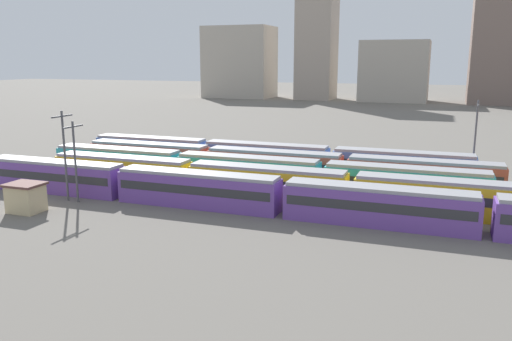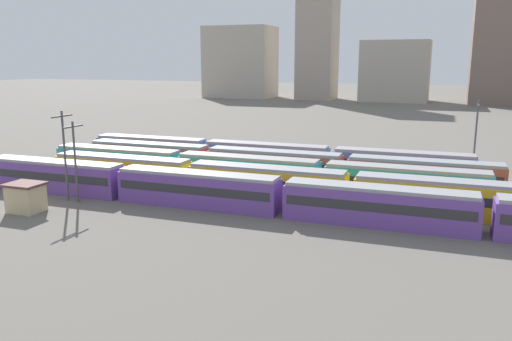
{
  "view_description": "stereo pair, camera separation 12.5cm",
  "coord_description": "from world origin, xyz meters",
  "px_view_note": "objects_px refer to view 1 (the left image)",
  "views": [
    {
      "loc": [
        35.78,
        -48.14,
        15.28
      ],
      "look_at": [
        14.53,
        10.4,
        2.04
      ],
      "focal_mm": 36.33,
      "sensor_mm": 36.0,
      "label": 1
    },
    {
      "loc": [
        35.9,
        -48.09,
        15.28
      ],
      "look_at": [
        14.53,
        10.4,
        2.04
      ],
      "focal_mm": 36.33,
      "sensor_mm": 36.0,
      "label": 2
    }
  ],
  "objects_px": {
    "catenary_pole_0": "(65,152)",
    "catenary_pole_2": "(75,157)",
    "train_track_0": "(379,206)",
    "train_track_4": "(266,156)",
    "train_track_3": "(424,175)",
    "catenary_pole_1": "(475,136)",
    "signal_hut": "(26,197)",
    "train_track_1": "(351,190)",
    "train_track_2": "(248,171)"
  },
  "relations": [
    {
      "from": "train_track_0",
      "to": "train_track_4",
      "type": "distance_m",
      "value": 27.74
    },
    {
      "from": "train_track_0",
      "to": "catenary_pole_2",
      "type": "bearing_deg",
      "value": -174.87
    },
    {
      "from": "train_track_1",
      "to": "catenary_pole_0",
      "type": "bearing_deg",
      "value": -164.83
    },
    {
      "from": "train_track_0",
      "to": "train_track_3",
      "type": "xyz_separation_m",
      "value": [
        3.41,
        15.6,
        0.0
      ]
    },
    {
      "from": "train_track_4",
      "to": "catenary_pole_2",
      "type": "height_order",
      "value": "catenary_pole_2"
    },
    {
      "from": "train_track_2",
      "to": "train_track_4",
      "type": "height_order",
      "value": "same"
    },
    {
      "from": "train_track_0",
      "to": "train_track_4",
      "type": "xyz_separation_m",
      "value": [
        -18.35,
        20.8,
        -0.0
      ]
    },
    {
      "from": "train_track_0",
      "to": "train_track_2",
      "type": "relative_size",
      "value": 1.68
    },
    {
      "from": "train_track_3",
      "to": "train_track_4",
      "type": "bearing_deg",
      "value": 166.56
    },
    {
      "from": "train_track_1",
      "to": "train_track_4",
      "type": "height_order",
      "value": "same"
    },
    {
      "from": "catenary_pole_0",
      "to": "catenary_pole_2",
      "type": "distance_m",
      "value": 1.41
    },
    {
      "from": "train_track_3",
      "to": "catenary_pole_1",
      "type": "distance_m",
      "value": 10.53
    },
    {
      "from": "train_track_0",
      "to": "signal_hut",
      "type": "xyz_separation_m",
      "value": [
        -34.6,
        -7.94,
        -0.35
      ]
    },
    {
      "from": "train_track_2",
      "to": "catenary_pole_0",
      "type": "bearing_deg",
      "value": -140.74
    },
    {
      "from": "catenary_pole_1",
      "to": "train_track_0",
      "type": "bearing_deg",
      "value": -111.31
    },
    {
      "from": "catenary_pole_1",
      "to": "signal_hut",
      "type": "relative_size",
      "value": 2.89
    },
    {
      "from": "train_track_3",
      "to": "train_track_4",
      "type": "height_order",
      "value": "same"
    },
    {
      "from": "train_track_4",
      "to": "train_track_1",
      "type": "bearing_deg",
      "value": -46.38
    },
    {
      "from": "catenary_pole_2",
      "to": "signal_hut",
      "type": "relative_size",
      "value": 2.48
    },
    {
      "from": "train_track_1",
      "to": "catenary_pole_1",
      "type": "height_order",
      "value": "catenary_pole_1"
    },
    {
      "from": "train_track_0",
      "to": "catenary_pole_1",
      "type": "relative_size",
      "value": 9.0
    },
    {
      "from": "train_track_2",
      "to": "train_track_0",
      "type": "bearing_deg",
      "value": -31.18
    },
    {
      "from": "train_track_0",
      "to": "catenary_pole_1",
      "type": "bearing_deg",
      "value": 68.69
    },
    {
      "from": "train_track_2",
      "to": "signal_hut",
      "type": "xyz_separation_m",
      "value": [
        -17.42,
        -18.34,
        -0.35
      ]
    },
    {
      "from": "train_track_3",
      "to": "catenary_pole_2",
      "type": "distance_m",
      "value": 40.26
    },
    {
      "from": "train_track_4",
      "to": "signal_hut",
      "type": "height_order",
      "value": "train_track_4"
    },
    {
      "from": "catenary_pole_2",
      "to": "signal_hut",
      "type": "distance_m",
      "value": 6.56
    },
    {
      "from": "train_track_0",
      "to": "train_track_4",
      "type": "bearing_deg",
      "value": 131.42
    },
    {
      "from": "train_track_0",
      "to": "catenary_pole_1",
      "type": "xyz_separation_m",
      "value": [
        9.18,
        23.53,
        3.85
      ]
    },
    {
      "from": "train_track_0",
      "to": "catenary_pole_0",
      "type": "relative_size",
      "value": 9.34
    },
    {
      "from": "catenary_pole_1",
      "to": "signal_hut",
      "type": "distance_m",
      "value": 54.08
    },
    {
      "from": "train_track_0",
      "to": "signal_hut",
      "type": "relative_size",
      "value": 26.0
    },
    {
      "from": "train_track_0",
      "to": "train_track_3",
      "type": "distance_m",
      "value": 15.97
    },
    {
      "from": "train_track_1",
      "to": "catenary_pole_1",
      "type": "bearing_deg",
      "value": 55.36
    },
    {
      "from": "catenary_pole_0",
      "to": "catenary_pole_2",
      "type": "height_order",
      "value": "catenary_pole_0"
    },
    {
      "from": "train_track_1",
      "to": "catenary_pole_2",
      "type": "bearing_deg",
      "value": -164.27
    },
    {
      "from": "catenary_pole_0",
      "to": "signal_hut",
      "type": "bearing_deg",
      "value": -102.33
    },
    {
      "from": "train_track_1",
      "to": "catenary_pole_2",
      "type": "height_order",
      "value": "catenary_pole_2"
    },
    {
      "from": "train_track_1",
      "to": "catenary_pole_1",
      "type": "distance_m",
      "value": 22.61
    },
    {
      "from": "catenary_pole_0",
      "to": "catenary_pole_2",
      "type": "relative_size",
      "value": 1.12
    },
    {
      "from": "train_track_4",
      "to": "catenary_pole_0",
      "type": "bearing_deg",
      "value": -122.55
    },
    {
      "from": "train_track_2",
      "to": "train_track_4",
      "type": "bearing_deg",
      "value": 96.41
    },
    {
      "from": "train_track_2",
      "to": "signal_hut",
      "type": "distance_m",
      "value": 25.3
    },
    {
      "from": "train_track_4",
      "to": "catenary_pole_2",
      "type": "xyz_separation_m",
      "value": [
        -13.87,
        -23.69,
        3.1
      ]
    },
    {
      "from": "train_track_3",
      "to": "train_track_4",
      "type": "distance_m",
      "value": 22.38
    },
    {
      "from": "catenary_pole_1",
      "to": "catenary_pole_2",
      "type": "height_order",
      "value": "catenary_pole_1"
    },
    {
      "from": "train_track_4",
      "to": "signal_hut",
      "type": "distance_m",
      "value": 33.02
    },
    {
      "from": "train_track_3",
      "to": "catenary_pole_2",
      "type": "xyz_separation_m",
      "value": [
        -35.63,
        -18.49,
        3.1
      ]
    },
    {
      "from": "catenary_pole_1",
      "to": "signal_hut",
      "type": "height_order",
      "value": "catenary_pole_1"
    },
    {
      "from": "train_track_1",
      "to": "train_track_4",
      "type": "xyz_separation_m",
      "value": [
        -14.87,
        15.6,
        -0.0
      ]
    }
  ]
}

